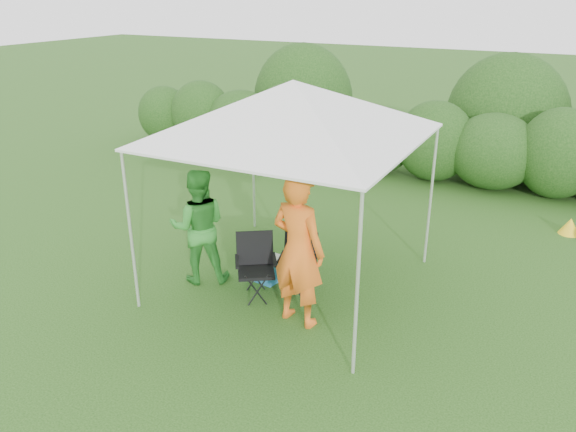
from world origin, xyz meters
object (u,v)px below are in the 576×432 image
at_px(chair_right, 299,259).
at_px(man, 298,250).
at_px(woman, 199,226).
at_px(canopy, 293,110).
at_px(chair_left, 256,262).
at_px(cooler, 265,267).

relative_size(chair_right, man, 0.42).
bearing_deg(man, chair_right, -55.85).
bearing_deg(woman, canopy, 169.91).
height_order(canopy, chair_right, canopy).
distance_m(chair_left, cooler, 0.53).
distance_m(woman, cooler, 1.10).
height_order(chair_right, man, man).
distance_m(canopy, chair_right, 2.01).
bearing_deg(chair_left, cooler, 70.21).
bearing_deg(cooler, man, -30.90).
height_order(canopy, cooler, canopy).
distance_m(canopy, cooler, 2.31).
distance_m(man, woman, 1.74).
height_order(man, woman, man).
relative_size(canopy, chair_right, 3.82).
xyz_separation_m(canopy, chair_left, (-0.29, -0.52, -1.97)).
bearing_deg(woman, man, 135.83).
bearing_deg(canopy, chair_right, -37.78).
bearing_deg(man, cooler, -30.73).
bearing_deg(man, canopy, -50.20).
distance_m(man, cooler, 1.40).
xyz_separation_m(chair_left, cooler, (-0.10, 0.42, -0.30)).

